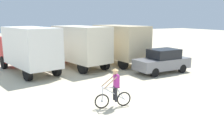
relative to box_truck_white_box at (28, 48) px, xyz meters
name	(u,v)px	position (x,y,z in m)	size (l,w,h in m)	color
ground_plane	(156,105)	(4.04, -9.82, -1.87)	(120.00, 120.00, 0.00)	beige
box_truck_white_box	(28,48)	(0.00, 0.00, 0.00)	(3.66, 7.08, 3.35)	white
box_truck_cream_rv	(77,45)	(3.84, 0.16, 0.00)	(3.69, 7.08, 3.35)	beige
box_truck_tan_camper	(117,42)	(7.46, 0.08, 0.00)	(3.15, 6.98, 3.35)	#CCB78E
sedan_parked	(162,61)	(8.67, -4.70, -0.99)	(4.25, 1.87, 1.76)	slate
cyclist_orange_shirt	(114,89)	(2.19, -9.14, -1.03)	(1.71, 0.55, 1.82)	black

